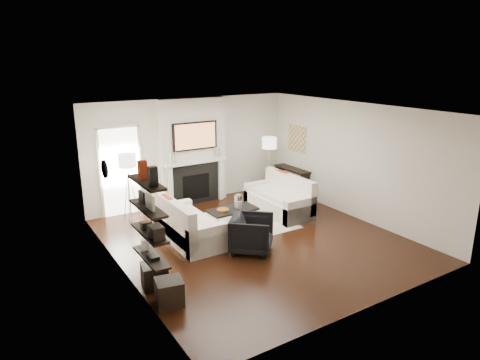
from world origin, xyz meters
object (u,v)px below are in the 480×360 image
ottoman_near (154,275)px  lamp_right_shade (269,143)px  armchair (252,232)px  loveseat_right_base (278,205)px  coffee_table (233,210)px  lamp_left_shade (127,160)px  loveseat_left_base (189,231)px

ottoman_near → lamp_right_shade: bearing=34.1°
armchair → lamp_right_shade: (2.41, 2.78, 1.05)m
loveseat_right_base → armchair: armchair is taller
coffee_table → lamp_left_shade: 2.60m
lamp_right_shade → ottoman_near: lamp_right_shade is taller
lamp_right_shade → ottoman_near: bearing=-145.9°
armchair → lamp_right_shade: 3.83m
armchair → loveseat_right_base: bearing=-8.1°
loveseat_right_base → lamp_right_shade: lamp_right_shade is taller
coffee_table → armchair: (-0.33, -1.26, -0.00)m
lamp_right_shade → lamp_left_shade: bearing=179.8°
loveseat_left_base → coffee_table: same height
loveseat_right_base → armchair: size_ratio=2.27×
coffee_table → lamp_left_shade: lamp_left_shade is taller
lamp_left_shade → lamp_right_shade: (3.90, -0.01, 0.00)m
loveseat_left_base → armchair: 1.37m
loveseat_left_base → coffee_table: bearing=8.9°
armchair → lamp_right_shade: bearing=1.4°
lamp_left_shade → loveseat_right_base: bearing=-23.0°
loveseat_left_base → armchair: (0.82, -1.09, 0.19)m
loveseat_right_base → ottoman_near: size_ratio=4.50×
loveseat_left_base → coffee_table: 1.18m
coffee_table → lamp_right_shade: bearing=36.1°
coffee_table → lamp_right_shade: 2.78m
lamp_left_shade → ottoman_near: bearing=-101.4°
coffee_table → armchair: bearing=-104.5°
loveseat_left_base → ottoman_near: size_ratio=4.50×
loveseat_left_base → coffee_table: (1.15, 0.18, 0.19)m
ottoman_near → lamp_left_shade: bearing=78.6°
coffee_table → armchair: 1.31m
ottoman_near → loveseat_left_base: bearing=46.7°
armchair → lamp_left_shade: 3.34m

